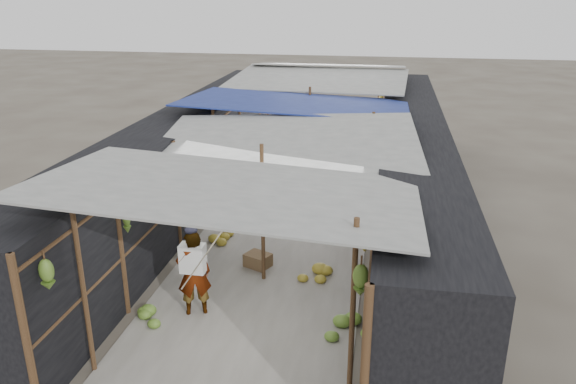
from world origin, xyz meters
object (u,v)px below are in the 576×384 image
Objects in this scene: crate_near at (258,260)px; black_basin at (363,222)px; vendor_elderly at (194,273)px; shopper_blue at (281,184)px; vendor_seated at (364,210)px.

black_basin is (1.91, 2.41, -0.06)m from crate_near.
crate_near is 2.00m from vendor_elderly.
black_basin is at bearing -38.14° from shopper_blue.
crate_near reaches higher than black_basin.
shopper_blue reaches higher than black_basin.
vendor_seated is (2.56, 4.10, -0.34)m from vendor_elderly.
shopper_blue reaches higher than crate_near.
vendor_elderly is 1.82× the size of vendor_seated.
crate_near is 0.28× the size of shopper_blue.
crate_near is at bearing -121.45° from shopper_blue.
crate_near is at bearing -130.85° from vendor_elderly.
shopper_blue is at bearing 174.21° from black_basin.
vendor_seated reaches higher than black_basin.
vendor_elderly is (-0.64, -1.80, 0.61)m from crate_near.
crate_near is 0.83× the size of black_basin.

